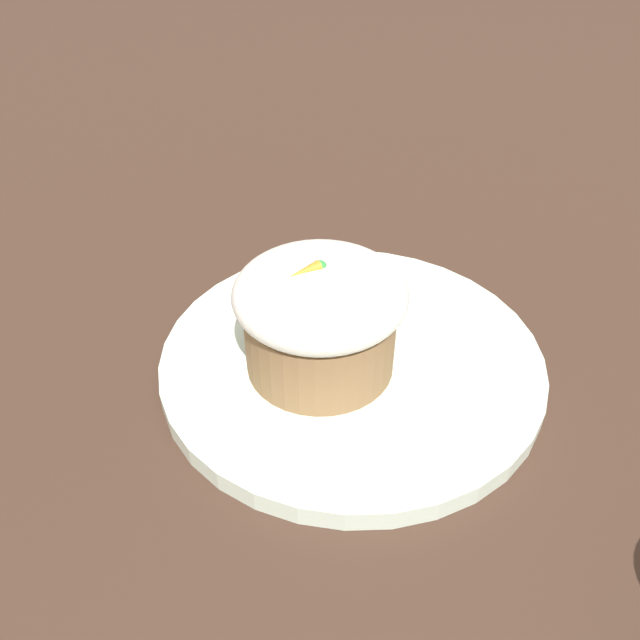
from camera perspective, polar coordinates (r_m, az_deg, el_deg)
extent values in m
plane|color=#3D281E|center=(0.44, 2.85, -4.26)|extent=(4.00, 4.00, 0.00)
cylinder|color=silver|center=(0.43, 2.88, -3.57)|extent=(0.26, 0.26, 0.01)
cylinder|color=olive|center=(0.40, 0.00, -1.52)|extent=(0.10, 0.10, 0.05)
ellipsoid|color=white|center=(0.38, 0.00, 2.46)|extent=(0.11, 0.11, 0.04)
cone|color=orange|center=(0.37, -1.45, 4.45)|extent=(0.02, 0.01, 0.01)
sphere|color=green|center=(0.37, 0.01, 4.92)|extent=(0.01, 0.01, 0.01)
cube|color=silver|center=(0.47, 8.18, 1.55)|extent=(0.09, 0.04, 0.00)
ellipsoid|color=silver|center=(0.43, 4.06, -1.67)|extent=(0.04, 0.04, 0.01)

